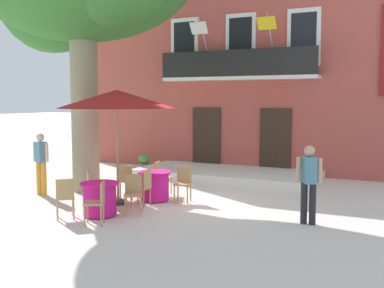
% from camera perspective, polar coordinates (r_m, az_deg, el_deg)
% --- Properties ---
extents(ground_plane, '(120.00, 120.00, 0.00)m').
position_cam_1_polar(ground_plane, '(12.05, 0.27, -7.00)').
color(ground_plane, silver).
extents(building_facade, '(13.00, 5.09, 7.50)m').
position_cam_1_polar(building_facade, '(18.51, 8.12, 9.01)').
color(building_facade, '#B24C42').
rests_on(building_facade, ground).
extents(entrance_step_platform, '(6.02, 2.65, 0.25)m').
position_cam_1_polar(entrance_step_platform, '(15.55, 4.26, -3.68)').
color(entrance_step_platform, silver).
rests_on(entrance_step_platform, ground).
extents(cafe_table_near_tree, '(0.86, 0.86, 0.76)m').
position_cam_1_polar(cafe_table_near_tree, '(10.64, -11.32, -6.64)').
color(cafe_table_near_tree, '#DB1984').
rests_on(cafe_table_near_tree, ground).
extents(cafe_chair_near_tree_0, '(0.57, 0.57, 0.91)m').
position_cam_1_polar(cafe_chair_near_tree_0, '(10.49, -15.40, -6.14)').
color(cafe_chair_near_tree_0, tan).
rests_on(cafe_chair_near_tree_0, ground).
extents(cafe_chair_near_tree_1, '(0.54, 0.54, 0.91)m').
position_cam_1_polar(cafe_chair_near_tree_1, '(9.87, -11.57, -6.79)').
color(cafe_chair_near_tree_1, tan).
rests_on(cafe_chair_near_tree_1, ground).
extents(cafe_chair_near_tree_2, '(0.55, 0.55, 0.91)m').
position_cam_1_polar(cafe_chair_near_tree_2, '(10.62, -7.25, -5.84)').
color(cafe_chair_near_tree_2, tan).
rests_on(cafe_chair_near_tree_2, ground).
extents(cafe_chair_near_tree_3, '(0.57, 0.57, 0.91)m').
position_cam_1_polar(cafe_chair_near_tree_3, '(11.34, -12.10, -5.19)').
color(cafe_chair_near_tree_3, tan).
rests_on(cafe_chair_near_tree_3, ground).
extents(cafe_table_middle, '(0.86, 0.86, 0.76)m').
position_cam_1_polar(cafe_table_middle, '(12.01, -4.63, -5.15)').
color(cafe_table_middle, '#DB1984').
rests_on(cafe_table_middle, ground).
extents(cafe_chair_middle_0, '(0.42, 0.42, 0.91)m').
position_cam_1_polar(cafe_chair_middle_0, '(11.30, -6.02, -5.14)').
color(cafe_chair_middle_0, tan).
rests_on(cafe_chair_middle_0, ground).
extents(cafe_chair_middle_1, '(0.47, 0.47, 0.91)m').
position_cam_1_polar(cafe_chair_middle_1, '(11.84, -1.07, -4.61)').
color(cafe_chair_middle_1, tan).
rests_on(cafe_chair_middle_1, ground).
extents(cafe_chair_middle_2, '(0.47, 0.47, 0.91)m').
position_cam_1_polar(cafe_chair_middle_2, '(12.71, -3.88, -3.92)').
color(cafe_chair_middle_2, tan).
rests_on(cafe_chair_middle_2, ground).
extents(cafe_chair_middle_3, '(0.43, 0.43, 0.91)m').
position_cam_1_polar(cafe_chair_middle_3, '(12.27, -7.95, -4.31)').
color(cafe_chair_middle_3, tan).
rests_on(cafe_chair_middle_3, ground).
extents(cafe_umbrella, '(2.90, 2.90, 2.85)m').
position_cam_1_polar(cafe_umbrella, '(11.54, -9.28, 5.44)').
color(cafe_umbrella, '#997A56').
rests_on(cafe_umbrella, ground).
extents(ground_planter_left, '(0.43, 0.43, 0.59)m').
position_cam_1_polar(ground_planter_left, '(17.24, -5.88, -2.11)').
color(ground_planter_left, slate).
rests_on(ground_planter_left, ground).
extents(pedestrian_near_entrance, '(0.53, 0.33, 1.70)m').
position_cam_1_polar(pedestrian_near_entrance, '(13.26, -18.14, -1.90)').
color(pedestrian_near_entrance, gold).
rests_on(pedestrian_near_entrance, ground).
extents(pedestrian_mid_plaza, '(0.53, 0.40, 1.66)m').
position_cam_1_polar(pedestrian_mid_plaza, '(9.97, 14.21, -4.32)').
color(pedestrian_mid_plaza, '#232328').
rests_on(pedestrian_mid_plaza, ground).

